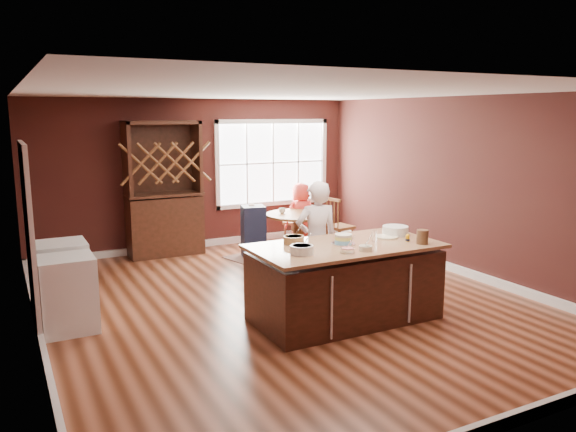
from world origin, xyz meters
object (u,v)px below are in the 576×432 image
object	(u,v)px
toddler	(250,211)
dryer	(62,278)
layer_cake	(343,239)
dining_table	(298,226)
seated_woman	(301,216)
washer	(68,294)
chair_north	(296,220)
chair_east	(340,224)
high_chair	(253,231)
hutch	(164,189)
chair_south	(321,238)
kitchen_island	(345,284)
baker	(317,241)

from	to	relation	value
toddler	dryer	xyz separation A→B (m)	(-3.17, -1.46, -0.36)
layer_cake	toddler	xyz separation A→B (m)	(0.20, 3.21, -0.17)
dining_table	seated_woman	size ratio (longest dim) A/B	0.93
seated_woman	washer	size ratio (longest dim) A/B	1.40
layer_cake	chair_north	size ratio (longest dim) A/B	0.30
chair_east	chair_north	world-z (taller)	chair_east
high_chair	hutch	xyz separation A→B (m)	(-1.27, 0.91, 0.69)
chair_south	dryer	xyz separation A→B (m)	(-3.90, -0.31, -0.03)
dining_table	dryer	world-z (taller)	dryer
dining_table	toddler	world-z (taller)	toddler
dining_table	seated_woman	world-z (taller)	seated_woman
chair_east	chair_south	size ratio (longest dim) A/B	1.04
kitchen_island	layer_cake	bearing A→B (deg)	104.60
kitchen_island	toddler	world-z (taller)	toddler
layer_cake	chair_north	bearing A→B (deg)	69.95
layer_cake	seated_woman	bearing A→B (deg)	69.14
chair_north	washer	size ratio (longest dim) A/B	1.12
toddler	kitchen_island	bearing A→B (deg)	-93.42
hutch	toddler	bearing A→B (deg)	-34.05
kitchen_island	layer_cake	distance (m)	0.54
toddler	hutch	xyz separation A→B (m)	(-1.24, 0.84, 0.35)
chair_south	dining_table	bearing A→B (deg)	92.31
baker	washer	size ratio (longest dim) A/B	1.83
hutch	washer	xyz separation A→B (m)	(-1.93, -2.94, -0.73)
layer_cake	high_chair	world-z (taller)	layer_cake
washer	dryer	bearing A→B (deg)	90.00
dining_table	chair_east	xyz separation A→B (m)	(0.82, -0.04, -0.04)
washer	seated_woman	bearing A→B (deg)	28.06
chair_south	hutch	distance (m)	2.88
seated_woman	toddler	xyz separation A→B (m)	(-1.09, -0.17, 0.21)
layer_cake	washer	xyz separation A→B (m)	(-2.97, 1.11, -0.55)
seated_woman	toddler	distance (m)	1.12
dining_table	chair_south	world-z (taller)	chair_south
chair_north	washer	distance (m)	4.96
high_chair	dryer	size ratio (longest dim) A/B	1.05
hutch	washer	size ratio (longest dim) A/B	2.68
baker	dryer	distance (m)	3.23
baker	hutch	bearing A→B (deg)	-60.96
chair_south	toddler	bearing A→B (deg)	126.09
chair_east	hutch	distance (m)	3.14
kitchen_island	toddler	xyz separation A→B (m)	(0.19, 3.25, 0.37)
layer_cake	chair_south	bearing A→B (deg)	65.66
chair_east	seated_woman	distance (m)	0.75
layer_cake	toddler	distance (m)	3.22
washer	chair_east	bearing A→B (deg)	19.82
toddler	washer	world-z (taller)	toddler
seated_woman	toddler	world-z (taller)	seated_woman
chair_south	toddler	distance (m)	1.40
layer_cake	hutch	xyz separation A→B (m)	(-1.04, 4.05, 0.18)
chair_south	seated_woman	bearing A→B (deg)	78.62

